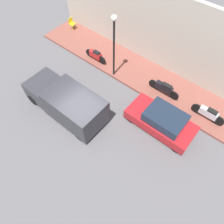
# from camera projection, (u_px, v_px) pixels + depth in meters

# --- Properties ---
(ground_plane) EXTENTS (60.00, 60.00, 0.00)m
(ground_plane) POSITION_uv_depth(u_px,v_px,m) (85.00, 125.00, 12.77)
(ground_plane) COLOR #514F51
(sidewalk) EXTENTS (2.91, 16.47, 0.15)m
(sidewalk) POSITION_uv_depth(u_px,v_px,m) (139.00, 73.00, 15.10)
(sidewalk) COLOR brown
(sidewalk) RESTS_ON ground_plane
(building_facade) EXTENTS (0.30, 16.47, 5.14)m
(building_facade) POSITION_uv_depth(u_px,v_px,m) (157.00, 30.00, 13.77)
(building_facade) COLOR #B2A899
(building_facade) RESTS_ON ground_plane
(parked_car) EXTENTS (1.78, 3.90, 1.34)m
(parked_car) POSITION_uv_depth(u_px,v_px,m) (162.00, 121.00, 12.17)
(parked_car) COLOR maroon
(parked_car) RESTS_ON ground_plane
(delivery_van) EXTENTS (2.05, 5.14, 1.87)m
(delivery_van) POSITION_uv_depth(u_px,v_px,m) (66.00, 102.00, 12.54)
(delivery_van) COLOR #2D2D33
(delivery_van) RESTS_ON ground_plane
(motorcycle_black) EXTENTS (0.30, 2.12, 0.84)m
(motorcycle_black) POSITION_uv_depth(u_px,v_px,m) (164.00, 88.00, 13.59)
(motorcycle_black) COLOR black
(motorcycle_black) RESTS_ON sidewalk
(scooter_silver) EXTENTS (0.30, 1.98, 0.84)m
(scooter_silver) POSITION_uv_depth(u_px,v_px,m) (208.00, 113.00, 12.48)
(scooter_silver) COLOR #B7B7BF
(scooter_silver) RESTS_ON sidewalk
(motorcycle_red) EXTENTS (0.30, 1.80, 0.78)m
(motorcycle_red) POSITION_uv_depth(u_px,v_px,m) (96.00, 55.00, 15.41)
(motorcycle_red) COLOR #B21E1E
(motorcycle_red) RESTS_ON sidewalk
(streetlamp) EXTENTS (0.35, 0.35, 4.32)m
(streetlamp) POSITION_uv_depth(u_px,v_px,m) (114.00, 37.00, 12.53)
(streetlamp) COLOR black
(streetlamp) RESTS_ON sidewalk
(cafe_chair) EXTENTS (0.40, 0.40, 0.89)m
(cafe_chair) POSITION_uv_depth(u_px,v_px,m) (72.00, 23.00, 17.52)
(cafe_chair) COLOR yellow
(cafe_chair) RESTS_ON sidewalk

